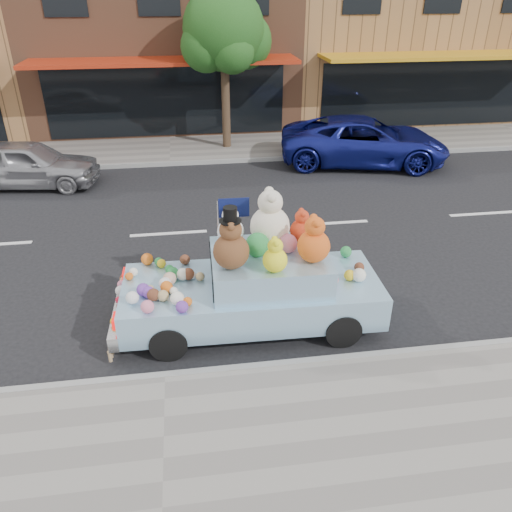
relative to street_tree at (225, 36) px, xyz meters
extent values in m
plane|color=black|center=(-2.03, -6.55, -3.69)|extent=(120.00, 120.00, 0.00)
cube|color=gray|center=(-2.03, -13.05, -3.63)|extent=(60.00, 3.00, 0.12)
cube|color=gray|center=(-2.03, -0.05, -3.63)|extent=(60.00, 3.00, 0.12)
cube|color=gray|center=(-2.03, -11.55, -3.63)|extent=(60.00, 0.12, 0.13)
cube|color=gray|center=(-2.03, -1.55, -3.63)|extent=(60.00, 0.12, 0.13)
cube|color=brown|center=(-2.03, 5.45, -0.19)|extent=(10.00, 8.00, 7.00)
cube|color=black|center=(-2.03, 1.43, -2.29)|extent=(8.50, 0.06, 2.40)
cube|color=#A9260F|center=(-2.03, 0.55, -0.79)|extent=(9.00, 1.80, 0.12)
cube|color=#996B40|center=(7.97, 5.45, -0.19)|extent=(10.00, 8.00, 7.00)
cube|color=black|center=(7.97, 1.43, -2.29)|extent=(8.50, 0.06, 2.40)
cube|color=orange|center=(7.97, 0.55, -0.79)|extent=(9.00, 1.80, 0.12)
cylinder|color=#38281C|center=(-0.03, -0.05, -2.09)|extent=(0.28, 0.28, 3.20)
sphere|color=#1A4C15|center=(-0.03, -0.05, 0.23)|extent=(2.60, 2.60, 2.60)
sphere|color=#1A4C15|center=(0.67, 0.25, -0.17)|extent=(1.80, 1.80, 1.80)
sphere|color=#1A4C15|center=(-0.63, -0.25, -0.27)|extent=(1.60, 1.60, 1.60)
sphere|color=#1A4C15|center=(0.17, -0.65, -0.37)|extent=(1.40, 1.40, 1.40)
sphere|color=#1A4C15|center=(-0.33, 0.55, -0.07)|extent=(1.60, 1.60, 1.60)
imported|color=#A6A6AB|center=(-5.97, -2.80, -3.03)|extent=(4.06, 2.08, 1.32)
imported|color=navy|center=(4.20, -2.22, -2.96)|extent=(5.71, 3.55, 1.47)
cylinder|color=black|center=(0.83, -11.11, -3.39)|extent=(0.60, 0.21, 0.60)
cylinder|color=black|center=(0.87, -9.55, -3.39)|extent=(0.60, 0.21, 0.60)
cylinder|color=black|center=(-1.97, -11.04, -3.39)|extent=(0.60, 0.21, 0.60)
cylinder|color=black|center=(-1.93, -9.48, -3.39)|extent=(0.60, 0.21, 0.60)
cube|color=#97C3E1|center=(-0.55, -10.29, -3.14)|extent=(4.34, 1.81, 0.60)
cube|color=#97C3E1|center=(-0.25, -10.30, -2.59)|extent=(1.94, 1.55, 0.50)
cube|color=silver|center=(-2.77, -10.24, -3.29)|extent=(0.20, 1.78, 0.26)
cube|color=red|center=(-2.74, -10.92, -2.97)|extent=(0.07, 0.28, 0.16)
cube|color=red|center=(-2.70, -9.56, -2.97)|extent=(0.07, 0.28, 0.16)
cube|color=black|center=(-1.20, -10.28, -2.59)|extent=(0.07, 1.30, 0.40)
sphere|color=#583219|center=(-0.91, -10.63, -2.06)|extent=(0.56, 0.56, 0.56)
sphere|color=#583219|center=(-0.91, -10.63, -1.70)|extent=(0.35, 0.35, 0.35)
sphere|color=#583219|center=(-0.91, -10.76, -1.59)|extent=(0.13, 0.13, 0.13)
sphere|color=#583219|center=(-0.91, -10.51, -1.59)|extent=(0.13, 0.13, 0.13)
cylinder|color=black|center=(-0.91, -10.63, -1.55)|extent=(0.33, 0.33, 0.02)
cylinder|color=black|center=(-0.91, -10.63, -1.44)|extent=(0.21, 0.21, 0.22)
sphere|color=beige|center=(-0.19, -9.95, -2.01)|extent=(0.67, 0.67, 0.67)
sphere|color=beige|center=(-0.19, -9.95, -1.58)|extent=(0.41, 0.41, 0.41)
sphere|color=beige|center=(-0.19, -10.10, -1.45)|extent=(0.16, 0.16, 0.16)
sphere|color=beige|center=(-0.19, -9.81, -1.45)|extent=(0.16, 0.16, 0.16)
sphere|color=#D64E14|center=(0.39, -10.62, -2.08)|extent=(0.52, 0.52, 0.52)
sphere|color=#D64E14|center=(0.39, -10.62, -1.75)|extent=(0.32, 0.32, 0.32)
sphere|color=#D64E14|center=(0.39, -10.73, -1.64)|extent=(0.12, 0.12, 0.12)
sphere|color=#D64E14|center=(0.39, -10.50, -1.64)|extent=(0.12, 0.12, 0.12)
sphere|color=#AF2D12|center=(0.36, -9.92, -2.15)|extent=(0.39, 0.39, 0.39)
sphere|color=#AF2D12|center=(0.36, -9.92, -1.89)|extent=(0.24, 0.24, 0.24)
sphere|color=#AF2D12|center=(0.36, -10.00, -1.81)|extent=(0.09, 0.09, 0.09)
sphere|color=#AF2D12|center=(0.36, -9.83, -1.81)|extent=(0.09, 0.09, 0.09)
sphere|color=silver|center=(-0.84, -9.84, -2.12)|extent=(0.45, 0.45, 0.45)
sphere|color=silver|center=(-0.84, -9.84, -1.82)|extent=(0.28, 0.28, 0.28)
sphere|color=silver|center=(-0.84, -9.93, -1.73)|extent=(0.11, 0.11, 0.11)
sphere|color=silver|center=(-0.84, -9.74, -1.73)|extent=(0.11, 0.11, 0.11)
sphere|color=yellow|center=(-0.26, -10.85, -2.15)|extent=(0.38, 0.38, 0.38)
sphere|color=yellow|center=(-0.26, -10.85, -1.90)|extent=(0.24, 0.24, 0.24)
sphere|color=yellow|center=(-0.26, -10.93, -1.83)|extent=(0.09, 0.09, 0.09)
sphere|color=yellow|center=(-0.26, -10.77, -1.83)|extent=(0.09, 0.09, 0.09)
sphere|color=#217B36|center=(-0.45, -10.30, -2.16)|extent=(0.40, 0.40, 0.40)
sphere|color=#CD6680|center=(0.05, -10.26, -2.19)|extent=(0.32, 0.32, 0.32)
sphere|color=#217B36|center=(-2.10, -9.54, -2.77)|extent=(0.15, 0.15, 0.15)
sphere|color=#217B36|center=(-1.91, -9.82, -2.77)|extent=(0.15, 0.15, 0.15)
sphere|color=#D55814|center=(-2.30, -9.47, -2.74)|extent=(0.21, 0.21, 0.21)
sphere|color=#9F8757|center=(-1.40, -10.15, -2.77)|extent=(0.15, 0.15, 0.15)
sphere|color=#552A18|center=(-1.59, -10.08, -2.74)|extent=(0.21, 0.21, 0.21)
sphere|color=#552A18|center=(-2.15, -10.63, -2.74)|extent=(0.20, 0.20, 0.20)
sphere|color=#612F8F|center=(-1.71, -11.03, -2.75)|extent=(0.19, 0.19, 0.19)
sphere|color=#9F8757|center=(-2.21, -10.41, -2.78)|extent=(0.14, 0.14, 0.14)
sphere|color=#552A18|center=(-1.64, -9.56, -2.75)|extent=(0.18, 0.18, 0.18)
sphere|color=#D55814|center=(-2.58, -9.96, -2.78)|extent=(0.14, 0.14, 0.14)
sphere|color=silver|center=(-1.53, -10.07, -2.78)|extent=(0.14, 0.14, 0.14)
sphere|color=#612F8F|center=(-2.23, -10.54, -2.75)|extent=(0.19, 0.19, 0.19)
sphere|color=silver|center=(-1.97, -10.33, -2.74)|extent=(0.21, 0.21, 0.21)
sphere|color=#F7F1C4|center=(-1.78, -10.81, -2.73)|extent=(0.22, 0.22, 0.22)
sphere|color=#F7F1C4|center=(-1.84, -10.53, -2.77)|extent=(0.14, 0.14, 0.14)
sphere|color=#F7F1C4|center=(-2.51, -9.84, -2.77)|extent=(0.15, 0.15, 0.15)
sphere|color=#F7F1C4|center=(-1.68, -10.08, -2.74)|extent=(0.21, 0.21, 0.21)
sphere|color=silver|center=(-2.47, -10.67, -2.74)|extent=(0.21, 0.21, 0.21)
sphere|color=#217B36|center=(-1.85, -10.02, -2.74)|extent=(0.21, 0.21, 0.21)
sphere|color=#612F8F|center=(-2.32, -10.47, -2.74)|extent=(0.21, 0.21, 0.21)
sphere|color=#D55814|center=(-1.63, -10.86, -2.77)|extent=(0.15, 0.15, 0.15)
sphere|color=#9F8757|center=(-2.00, -10.67, -2.75)|extent=(0.18, 0.18, 0.18)
sphere|color=#D55814|center=(-1.95, -10.43, -2.74)|extent=(0.20, 0.20, 0.20)
sphere|color=gold|center=(-2.05, -9.61, -2.77)|extent=(0.16, 0.16, 0.16)
sphere|color=#CD6680|center=(-2.23, -10.96, -2.74)|extent=(0.21, 0.21, 0.21)
sphere|color=#D8A88C|center=(-1.90, -10.21, -2.72)|extent=(0.22, 0.22, 0.22)
sphere|color=gold|center=(-2.78, -10.76, -3.10)|extent=(0.13, 0.13, 0.13)
sphere|color=#552A18|center=(-2.75, -9.47, -3.09)|extent=(0.14, 0.14, 0.14)
sphere|color=#D55814|center=(-2.76, -9.92, -3.10)|extent=(0.14, 0.14, 0.14)
sphere|color=silver|center=(-2.76, -9.91, -3.07)|extent=(0.18, 0.18, 0.18)
sphere|color=#CD6680|center=(-2.76, -9.70, -3.08)|extent=(0.16, 0.16, 0.16)
sphere|color=#9F8757|center=(-2.75, -9.52, -3.10)|extent=(0.12, 0.12, 0.12)
sphere|color=red|center=(-2.77, -10.16, -3.10)|extent=(0.12, 0.12, 0.12)
sphere|color=#217B36|center=(1.26, -9.71, -2.74)|extent=(0.21, 0.21, 0.21)
sphere|color=#F7F1C4|center=(1.22, -10.55, -2.73)|extent=(0.23, 0.23, 0.23)
sphere|color=#552A18|center=(1.33, -10.25, -2.76)|extent=(0.18, 0.18, 0.18)
sphere|color=#CD6680|center=(0.76, -10.60, -2.75)|extent=(0.20, 0.20, 0.20)
sphere|color=gold|center=(1.08, -10.49, -2.75)|extent=(0.19, 0.19, 0.19)
cylinder|color=#997A54|center=(-2.87, -11.09, -3.53)|extent=(0.06, 0.06, 0.17)
sphere|color=#997A54|center=(-2.87, -11.09, -3.43)|extent=(0.07, 0.07, 0.07)
cylinder|color=#997A54|center=(-2.87, -11.00, -3.53)|extent=(0.06, 0.06, 0.17)
sphere|color=#997A54|center=(-2.87, -11.00, -3.43)|extent=(0.07, 0.07, 0.07)
cylinder|color=#997A54|center=(-2.87, -10.91, -3.53)|extent=(0.06, 0.06, 0.17)
sphere|color=#997A54|center=(-2.87, -10.91, -3.43)|extent=(0.07, 0.07, 0.07)
cylinder|color=#997A54|center=(-2.86, -10.82, -3.53)|extent=(0.06, 0.06, 0.17)
sphere|color=#997A54|center=(-2.86, -10.82, -3.43)|extent=(0.07, 0.07, 0.07)
cylinder|color=#997A54|center=(-2.86, -10.73, -3.53)|extent=(0.06, 0.06, 0.17)
sphere|color=#997A54|center=(-2.86, -10.73, -3.43)|extent=(0.07, 0.07, 0.07)
cylinder|color=#997A54|center=(-2.86, -10.64, -3.53)|extent=(0.06, 0.06, 0.17)
sphere|color=#997A54|center=(-2.86, -10.64, -3.43)|extent=(0.07, 0.07, 0.07)
cylinder|color=#997A54|center=(-2.86, -10.55, -3.53)|extent=(0.06, 0.06, 0.17)
sphere|color=#997A54|center=(-2.86, -10.55, -3.43)|extent=(0.07, 0.07, 0.07)
cylinder|color=#997A54|center=(-2.85, -10.46, -3.53)|extent=(0.06, 0.06, 0.17)
sphere|color=#997A54|center=(-2.85, -10.46, -3.43)|extent=(0.07, 0.07, 0.07)
cylinder|color=#997A54|center=(-2.85, -10.37, -3.53)|extent=(0.06, 0.06, 0.17)
sphere|color=#997A54|center=(-2.85, -10.37, -3.43)|extent=(0.07, 0.07, 0.07)
cylinder|color=#997A54|center=(-2.85, -10.28, -3.53)|extent=(0.06, 0.06, 0.17)
sphere|color=#997A54|center=(-2.85, -10.28, -3.43)|extent=(0.07, 0.07, 0.07)
cylinder|color=#997A54|center=(-2.85, -10.19, -3.53)|extent=(0.06, 0.06, 0.17)
sphere|color=#997A54|center=(-2.85, -10.19, -3.43)|extent=(0.07, 0.07, 0.07)
cylinder|color=#997A54|center=(-2.85, -10.10, -3.53)|extent=(0.06, 0.06, 0.17)
sphere|color=#997A54|center=(-2.85, -10.10, -3.43)|extent=(0.07, 0.07, 0.07)
cylinder|color=#997A54|center=(-2.84, -10.01, -3.53)|extent=(0.06, 0.06, 0.17)
sphere|color=#997A54|center=(-2.84, -10.01, -3.43)|extent=(0.07, 0.07, 0.07)
cylinder|color=#997A54|center=(-2.84, -9.92, -3.53)|extent=(0.06, 0.06, 0.17)
sphere|color=#997A54|center=(-2.84, -9.92, -3.43)|extent=(0.07, 0.07, 0.07)
cylinder|color=#997A54|center=(-2.84, -9.83, -3.53)|extent=(0.06, 0.06, 0.17)
sphere|color=#997A54|center=(-2.84, -9.83, -3.43)|extent=(0.07, 0.07, 0.07)
cylinder|color=#997A54|center=(-2.84, -9.74, -3.53)|extent=(0.06, 0.06, 0.17)
sphere|color=#997A54|center=(-2.84, -9.74, -3.43)|extent=(0.07, 0.07, 0.07)
cylinder|color=#997A54|center=(-2.83, -9.66, -3.53)|extent=(0.06, 0.06, 0.17)
sphere|color=#997A54|center=(-2.83, -9.66, -3.43)|extent=(0.07, 0.07, 0.07)
cylinder|color=#997A54|center=(-2.83, -9.57, -3.53)|extent=(0.06, 0.06, 0.17)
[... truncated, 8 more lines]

